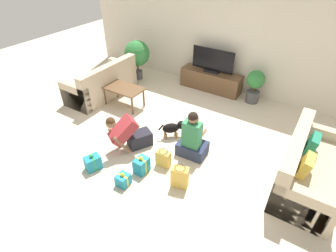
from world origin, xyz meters
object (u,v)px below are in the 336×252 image
gift_box_a (93,163)px  gift_bag_b (163,158)px  potted_plant_corner_left (137,54)px  dog (174,128)px  person_kneeling (129,134)px  gift_box_c (123,180)px  gift_bag_a (180,177)px  coffee_table (123,90)px  tv (213,62)px  person_sitting (192,140)px  sofa_right (308,169)px  tv_console (211,81)px  sofa_left (102,84)px  gift_box_b (142,165)px  potted_plant_back_right (255,84)px

gift_box_a → gift_bag_b: size_ratio=0.98×
potted_plant_corner_left → dog: (2.28, -1.78, -0.49)m
person_kneeling → gift_box_c: size_ratio=3.31×
gift_bag_a → gift_bag_b: 0.55m
coffee_table → gift_bag_a: (2.40, -1.47, -0.22)m
coffee_table → person_kneeling: size_ratio=1.15×
person_kneeling → dog: 0.92m
dog → gift_box_a: size_ratio=1.40×
person_kneeling → gift_bag_a: bearing=15.9°
tv → person_sitting: size_ratio=1.17×
sofa_right → coffee_table: sofa_right is taller
tv_console → gift_box_a: tv_console is taller
person_kneeling → gift_box_a: bearing=-74.0°
person_sitting → person_kneeling: bearing=20.7°
sofa_left → gift_box_a: size_ratio=5.79×
tv → person_sitting: bearing=-72.1°
potted_plant_corner_left → person_sitting: bearing=-36.0°
sofa_left → gift_box_b: bearing=56.3°
tv_console → gift_bag_a: 3.48m
coffee_table → potted_plant_corner_left: size_ratio=0.89×
person_sitting → dog: bearing=-29.3°
gift_box_a → person_sitting: bearing=44.7°
gift_box_a → sofa_left: bearing=130.1°
gift_box_c → tv: bearing=93.6°
tv_console → potted_plant_corner_left: bearing=-166.2°
gift_box_a → gift_bag_b: (0.98, 0.72, 0.02)m
dog → gift_bag_b: 0.85m
sofa_right → potted_plant_corner_left: (-4.71, 1.70, 0.40)m
potted_plant_corner_left → person_kneeling: potted_plant_corner_left is taller
coffee_table → tv_console: 2.32m
potted_plant_corner_left → gift_bag_b: 3.67m
tv → dog: size_ratio=2.50×
potted_plant_corner_left → person_kneeling: (1.75, -2.53, -0.37)m
sofa_left → person_kneeling: (1.90, -1.27, 0.03)m
potted_plant_corner_left → coffee_table: bearing=-65.1°
potted_plant_corner_left → gift_box_b: 3.77m
coffee_table → gift_box_a: (0.94, -1.94, -0.29)m
gift_box_c → gift_bag_a: bearing=31.0°
gift_box_b → person_sitting: bearing=59.3°
sofa_left → tv_console: bearing=129.1°
potted_plant_corner_left → gift_bag_b: bearing=-45.3°
potted_plant_corner_left → tv: bearing=13.8°
sofa_right → dog: 2.44m
gift_bag_a → tv: bearing=107.1°
sofa_right → gift_box_c: 2.95m
potted_plant_back_right → dog: (-0.88, -2.22, -0.26)m
sofa_left → dog: bearing=77.9°
tv_console → tv: size_ratio=1.45×
tv_console → gift_bag_a: tv_console is taller
potted_plant_back_right → gift_box_c: size_ratio=3.19×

